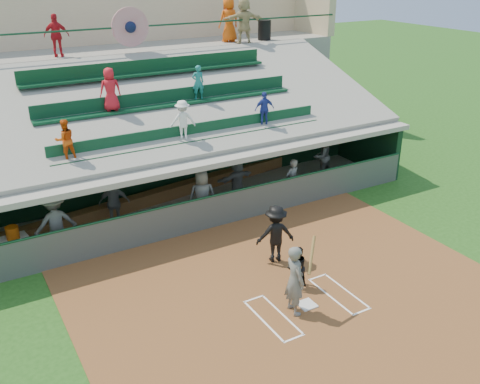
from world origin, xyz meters
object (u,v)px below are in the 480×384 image
water_cooler (12,233)px  catcher (297,267)px  home_plate (307,305)px  trash_bin (264,30)px  batter_at_plate (295,280)px  white_table (14,250)px

water_cooler → catcher: bearing=-38.7°
home_plate → catcher: 1.05m
home_plate → trash_bin: bearing=62.5°
home_plate → water_cooler: water_cooler is taller
batter_at_plate → home_plate: bearing=5.0°
batter_at_plate → white_table: batter_at_plate is taller
batter_at_plate → trash_bin: size_ratio=2.21×
home_plate → batter_at_plate: size_ratio=0.22×
white_table → trash_bin: 14.93m
home_plate → white_table: white_table is taller
catcher → home_plate: bearing=73.4°
water_cooler → trash_bin: 14.74m
home_plate → white_table: bearing=135.8°
water_cooler → trash_bin: size_ratio=0.41×
batter_at_plate → catcher: bearing=51.5°
home_plate → white_table: size_ratio=0.50×
home_plate → catcher: size_ratio=0.37×
batter_at_plate → catcher: size_ratio=1.66×
water_cooler → trash_bin: bearing=28.0°
batter_at_plate → white_table: bearing=133.4°
home_plate → white_table: (-6.02, 5.86, 0.38)m
white_table → trash_bin: (12.55, 6.65, 4.63)m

